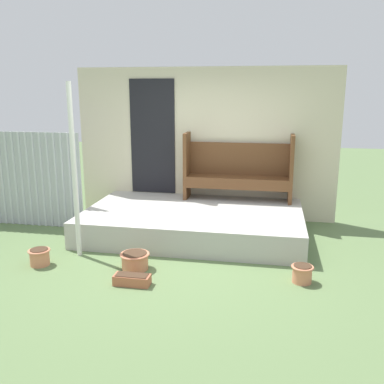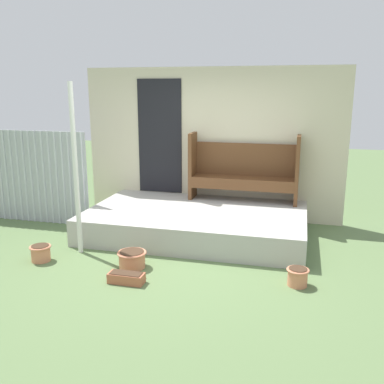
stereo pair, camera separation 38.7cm
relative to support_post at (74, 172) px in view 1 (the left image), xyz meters
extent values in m
plane|color=#5B7547|center=(1.41, 0.13, -1.17)|extent=(24.00, 24.00, 0.00)
cube|color=#B2AFA8|center=(1.39, 1.14, -0.97)|extent=(3.34, 2.02, 0.40)
cube|color=beige|center=(1.39, 2.18, 0.13)|extent=(4.54, 0.06, 2.60)
cube|color=black|center=(0.47, 2.14, 0.24)|extent=(0.80, 0.02, 2.00)
cylinder|color=silver|center=(-1.84, 1.10, -0.38)|extent=(0.04, 0.04, 1.57)
cylinder|color=silver|center=(-1.72, 1.10, -0.38)|extent=(0.04, 0.04, 1.57)
cylinder|color=silver|center=(-1.60, 1.10, -0.38)|extent=(0.04, 0.04, 1.57)
cylinder|color=silver|center=(-1.48, 1.10, -0.38)|extent=(0.04, 0.04, 1.57)
cylinder|color=silver|center=(-1.36, 1.10, -0.38)|extent=(0.04, 0.04, 1.57)
cylinder|color=silver|center=(-1.24, 1.10, -0.38)|extent=(0.04, 0.04, 1.57)
cylinder|color=silver|center=(-1.12, 1.10, -0.38)|extent=(0.04, 0.04, 1.57)
cylinder|color=silver|center=(-0.99, 1.10, -0.38)|extent=(0.04, 0.04, 1.57)
cylinder|color=silver|center=(-0.87, 1.10, -0.38)|extent=(0.04, 0.04, 1.57)
cylinder|color=silver|center=(-0.75, 1.10, -0.38)|extent=(0.04, 0.04, 1.57)
cylinder|color=silver|center=(-0.63, 1.10, -0.38)|extent=(0.04, 0.04, 1.57)
cylinder|color=silver|center=(-0.51, 1.10, -0.38)|extent=(0.04, 0.04, 1.57)
cylinder|color=white|center=(0.00, 0.00, 0.00)|extent=(0.07, 0.07, 2.33)
cube|color=brown|center=(1.14, 1.90, -0.21)|extent=(0.06, 0.40, 1.12)
cube|color=brown|center=(2.88, 1.90, -0.21)|extent=(0.06, 0.40, 1.12)
cube|color=brown|center=(2.01, 1.90, -0.39)|extent=(1.68, 0.40, 0.04)
cube|color=brown|center=(2.01, 1.72, -0.48)|extent=(1.68, 0.03, 0.15)
cube|color=brown|center=(2.01, 2.08, -0.09)|extent=(1.68, 0.04, 0.55)
cylinder|color=tan|center=(-0.35, -0.42, -1.06)|extent=(0.25, 0.25, 0.21)
torus|color=tan|center=(-0.35, -0.42, -0.97)|extent=(0.29, 0.29, 0.02)
cylinder|color=#422D1E|center=(-0.35, -0.42, -0.95)|extent=(0.23, 0.23, 0.01)
cylinder|color=tan|center=(0.91, -0.32, -1.06)|extent=(0.33, 0.33, 0.21)
torus|color=tan|center=(0.91, -0.32, -0.97)|extent=(0.38, 0.38, 0.02)
cylinder|color=#422D1E|center=(0.91, -0.32, -0.95)|extent=(0.31, 0.31, 0.01)
cylinder|color=tan|center=(2.97, -0.32, -1.06)|extent=(0.23, 0.23, 0.21)
torus|color=tan|center=(2.97, -0.32, -0.97)|extent=(0.26, 0.26, 0.02)
cylinder|color=#422D1E|center=(2.97, -0.32, -0.95)|extent=(0.21, 0.21, 0.01)
cube|color=#B26042|center=(1.01, -0.76, -1.11)|extent=(0.43, 0.17, 0.12)
cube|color=#422D1E|center=(1.01, -0.76, -1.04)|extent=(0.38, 0.15, 0.01)
camera|label=1|loc=(2.56, -5.16, 1.07)|focal=40.00mm
camera|label=2|loc=(2.93, -5.08, 1.07)|focal=40.00mm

